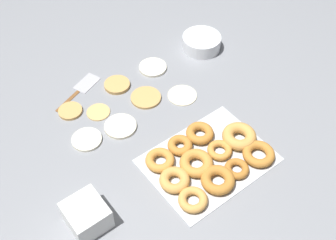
{
  "coord_description": "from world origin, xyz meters",
  "views": [
    {
      "loc": [
        -0.57,
        -0.83,
        1.14
      ],
      "look_at": [
        0.02,
        -0.07,
        0.04
      ],
      "focal_mm": 45.0,
      "sensor_mm": 36.0,
      "label": 1
    }
  ],
  "objects_px": {
    "donut_tray": "(210,159)",
    "container_stack": "(87,215)",
    "pancake_5": "(117,85)",
    "pancake_7": "(98,112)",
    "pancake_2": "(182,95)",
    "pancake_6": "(87,140)",
    "pancake_0": "(153,67)",
    "spatula": "(83,87)",
    "pancake_1": "(70,111)",
    "pancake_3": "(146,98)",
    "batter_bowl": "(201,43)",
    "pancake_4": "(120,126)"
  },
  "relations": [
    {
      "from": "pancake_2",
      "to": "batter_bowl",
      "type": "bearing_deg",
      "value": 35.65
    },
    {
      "from": "pancake_0",
      "to": "spatula",
      "type": "distance_m",
      "value": 0.29
    },
    {
      "from": "pancake_5",
      "to": "pancake_7",
      "type": "distance_m",
      "value": 0.15
    },
    {
      "from": "pancake_2",
      "to": "donut_tray",
      "type": "bearing_deg",
      "value": -112.55
    },
    {
      "from": "pancake_2",
      "to": "spatula",
      "type": "distance_m",
      "value": 0.39
    },
    {
      "from": "pancake_2",
      "to": "pancake_4",
      "type": "relative_size",
      "value": 0.97
    },
    {
      "from": "pancake_4",
      "to": "spatula",
      "type": "relative_size",
      "value": 0.51
    },
    {
      "from": "pancake_0",
      "to": "pancake_2",
      "type": "distance_m",
      "value": 0.19
    },
    {
      "from": "pancake_0",
      "to": "pancake_6",
      "type": "distance_m",
      "value": 0.43
    },
    {
      "from": "pancake_0",
      "to": "pancake_5",
      "type": "height_order",
      "value": "pancake_5"
    },
    {
      "from": "pancake_6",
      "to": "container_stack",
      "type": "relative_size",
      "value": 0.86
    },
    {
      "from": "pancake_5",
      "to": "pancake_7",
      "type": "bearing_deg",
      "value": -150.14
    },
    {
      "from": "pancake_1",
      "to": "pancake_2",
      "type": "height_order",
      "value": "pancake_1"
    },
    {
      "from": "pancake_2",
      "to": "pancake_6",
      "type": "distance_m",
      "value": 0.4
    },
    {
      "from": "pancake_6",
      "to": "donut_tray",
      "type": "bearing_deg",
      "value": -49.96
    },
    {
      "from": "pancake_5",
      "to": "batter_bowl",
      "type": "bearing_deg",
      "value": -3.01
    },
    {
      "from": "pancake_4",
      "to": "pancake_7",
      "type": "bearing_deg",
      "value": 103.11
    },
    {
      "from": "pancake_1",
      "to": "pancake_7",
      "type": "xyz_separation_m",
      "value": [
        0.08,
        -0.06,
        -0.0
      ]
    },
    {
      "from": "pancake_2",
      "to": "pancake_7",
      "type": "distance_m",
      "value": 0.32
    },
    {
      "from": "pancake_3",
      "to": "pancake_6",
      "type": "relative_size",
      "value": 1.1
    },
    {
      "from": "pancake_0",
      "to": "donut_tray",
      "type": "distance_m",
      "value": 0.5
    },
    {
      "from": "pancake_2",
      "to": "spatula",
      "type": "xyz_separation_m",
      "value": [
        -0.28,
        0.27,
        -0.0
      ]
    },
    {
      "from": "pancake_2",
      "to": "pancake_0",
      "type": "bearing_deg",
      "value": 89.25
    },
    {
      "from": "pancake_0",
      "to": "container_stack",
      "type": "xyz_separation_m",
      "value": [
        -0.55,
        -0.43,
        0.04
      ]
    },
    {
      "from": "pancake_3",
      "to": "pancake_4",
      "type": "distance_m",
      "value": 0.17
    },
    {
      "from": "pancake_2",
      "to": "pancake_4",
      "type": "xyz_separation_m",
      "value": [
        -0.27,
        0.01,
        0.0
      ]
    },
    {
      "from": "pancake_2",
      "to": "pancake_6",
      "type": "xyz_separation_m",
      "value": [
        -0.4,
        0.03,
        0.0
      ]
    },
    {
      "from": "pancake_3",
      "to": "pancake_7",
      "type": "height_order",
      "value": "same"
    },
    {
      "from": "pancake_4",
      "to": "donut_tray",
      "type": "relative_size",
      "value": 0.28
    },
    {
      "from": "pancake_0",
      "to": "pancake_7",
      "type": "distance_m",
      "value": 0.31
    },
    {
      "from": "pancake_5",
      "to": "donut_tray",
      "type": "bearing_deg",
      "value": -84.76
    },
    {
      "from": "pancake_0",
      "to": "pancake_2",
      "type": "xyz_separation_m",
      "value": [
        -0.0,
        -0.19,
        -0.0
      ]
    },
    {
      "from": "batter_bowl",
      "to": "pancake_5",
      "type": "bearing_deg",
      "value": 176.99
    },
    {
      "from": "pancake_5",
      "to": "batter_bowl",
      "type": "distance_m",
      "value": 0.41
    },
    {
      "from": "batter_bowl",
      "to": "container_stack",
      "type": "xyz_separation_m",
      "value": [
        -0.79,
        -0.41,
        0.01
      ]
    },
    {
      "from": "pancake_1",
      "to": "spatula",
      "type": "xyz_separation_m",
      "value": [
        0.1,
        0.09,
        -0.0
      ]
    },
    {
      "from": "spatula",
      "to": "pancake_0",
      "type": "bearing_deg",
      "value": -36.43
    },
    {
      "from": "pancake_2",
      "to": "pancake_3",
      "type": "distance_m",
      "value": 0.14
    },
    {
      "from": "pancake_7",
      "to": "pancake_1",
      "type": "bearing_deg",
      "value": 140.96
    },
    {
      "from": "pancake_3",
      "to": "pancake_5",
      "type": "bearing_deg",
      "value": 111.98
    },
    {
      "from": "pancake_6",
      "to": "container_stack",
      "type": "distance_m",
      "value": 0.31
    },
    {
      "from": "pancake_4",
      "to": "pancake_5",
      "type": "height_order",
      "value": "pancake_5"
    },
    {
      "from": "pancake_0",
      "to": "container_stack",
      "type": "height_order",
      "value": "container_stack"
    },
    {
      "from": "donut_tray",
      "to": "container_stack",
      "type": "xyz_separation_m",
      "value": [
        -0.43,
        0.05,
        0.02
      ]
    },
    {
      "from": "spatula",
      "to": "container_stack",
      "type": "bearing_deg",
      "value": -139.21
    },
    {
      "from": "pancake_1",
      "to": "container_stack",
      "type": "xyz_separation_m",
      "value": [
        -0.17,
        -0.42,
        0.04
      ]
    },
    {
      "from": "pancake_1",
      "to": "pancake_3",
      "type": "relative_size",
      "value": 0.76
    },
    {
      "from": "pancake_3",
      "to": "pancake_4",
      "type": "height_order",
      "value": "pancake_4"
    },
    {
      "from": "pancake_0",
      "to": "spatula",
      "type": "relative_size",
      "value": 0.49
    },
    {
      "from": "donut_tray",
      "to": "pancake_4",
      "type": "bearing_deg",
      "value": 116.08
    }
  ]
}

